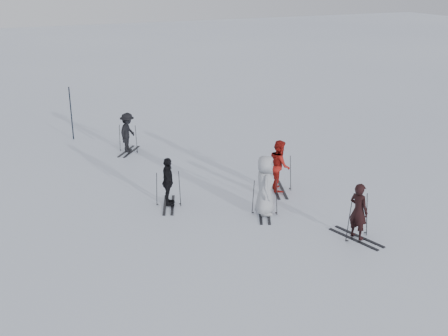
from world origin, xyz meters
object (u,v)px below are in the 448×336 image
object	(u,v)px
piste_marker	(71,113)
skier_near_dark	(358,212)
skier_red	(280,166)
skier_uphill_left	(168,183)
skier_uphill_far	(128,133)
skier_grey	(265,186)

from	to	relation	value
piste_marker	skier_near_dark	bearing A→B (deg)	-67.21
skier_red	skier_near_dark	bearing A→B (deg)	-157.55
skier_red	piste_marker	xyz separation A→B (m)	(-5.16, 8.79, 0.29)
skier_uphill_left	piste_marker	world-z (taller)	piste_marker
skier_uphill_left	skier_uphill_far	size ratio (longest dim) A/B	0.97
skier_red	skier_uphill_left	xyz separation A→B (m)	(-3.76, 0.31, -0.09)
skier_near_dark	piste_marker	size ratio (longest dim) A/B	0.69
skier_uphill_far	piste_marker	size ratio (longest dim) A/B	0.69
skier_near_dark	skier_grey	xyz separation A→B (m)	(-1.54, 2.45, 0.12)
skier_red	skier_grey	size ratio (longest dim) A/B	0.93
piste_marker	skier_red	bearing A→B (deg)	-59.59
skier_uphill_left	skier_grey	bearing A→B (deg)	-105.74
skier_red	skier_uphill_left	bearing A→B (deg)	104.99
skier_uphill_left	piste_marker	size ratio (longest dim) A/B	0.67
skier_uphill_far	piste_marker	world-z (taller)	piste_marker
skier_near_dark	piste_marker	xyz separation A→B (m)	(-5.35, 12.74, 0.35)
skier_uphill_left	skier_uphill_far	distance (m)	5.79
skier_uphill_left	skier_uphill_far	bearing A→B (deg)	18.18
skier_red	skier_grey	world-z (taller)	skier_grey
skier_near_dark	skier_uphill_far	distance (m)	10.68
skier_grey	skier_uphill_far	world-z (taller)	skier_grey
skier_uphill_left	piste_marker	xyz separation A→B (m)	(-1.40, 8.48, 0.38)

